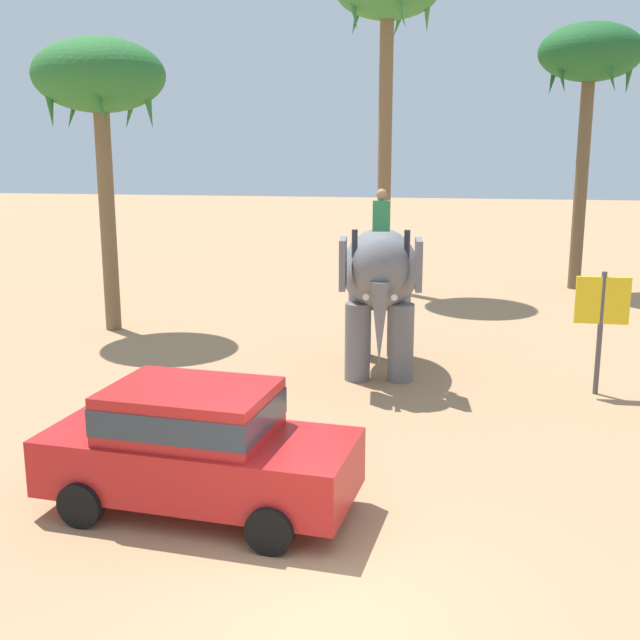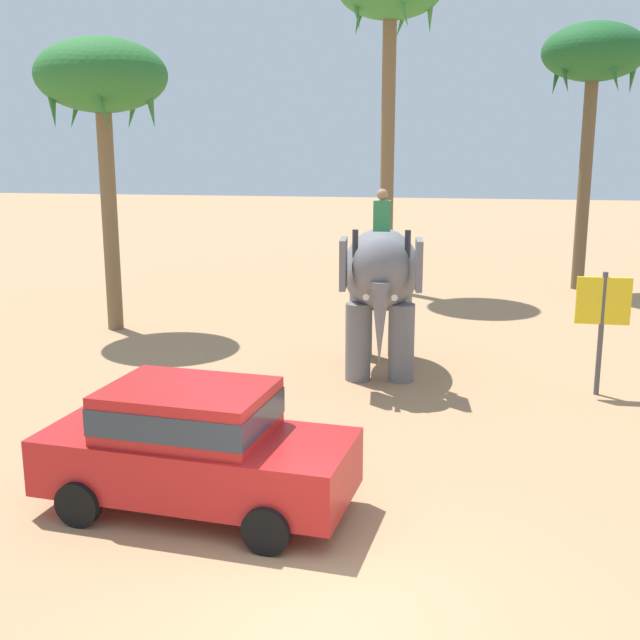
{
  "view_description": "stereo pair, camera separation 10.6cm",
  "coord_description": "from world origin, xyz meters",
  "px_view_note": "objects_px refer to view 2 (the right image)",
  "views": [
    {
      "loc": [
        1.17,
        -7.48,
        4.84
      ],
      "look_at": [
        -1.11,
        6.56,
        1.6
      ],
      "focal_mm": 44.83,
      "sensor_mm": 36.0,
      "label": 1
    },
    {
      "loc": [
        1.27,
        -7.47,
        4.84
      ],
      "look_at": [
        -1.11,
        6.56,
        1.6
      ],
      "focal_mm": 44.83,
      "sensor_mm": 36.0,
      "label": 2
    }
  ],
  "objects_px": {
    "car_sedan_foreground": "(194,443)",
    "signboard_yellow": "(603,309)",
    "palm_tree_near_hut": "(102,83)",
    "palm_tree_left_of_road": "(593,60)",
    "palm_tree_behind_elephant": "(390,3)",
    "elephant_with_mahout": "(381,279)"
  },
  "relations": [
    {
      "from": "palm_tree_left_of_road",
      "to": "palm_tree_near_hut",
      "type": "bearing_deg",
      "value": -147.95
    },
    {
      "from": "elephant_with_mahout",
      "to": "palm_tree_left_of_road",
      "type": "distance_m",
      "value": 13.07
    },
    {
      "from": "palm_tree_behind_elephant",
      "to": "signboard_yellow",
      "type": "distance_m",
      "value": 13.45
    },
    {
      "from": "palm_tree_behind_elephant",
      "to": "signboard_yellow",
      "type": "xyz_separation_m",
      "value": [
        5.01,
        -10.22,
        -7.17
      ]
    },
    {
      "from": "elephant_with_mahout",
      "to": "palm_tree_near_hut",
      "type": "height_order",
      "value": "palm_tree_near_hut"
    },
    {
      "from": "palm_tree_near_hut",
      "to": "signboard_yellow",
      "type": "bearing_deg",
      "value": -17.53
    },
    {
      "from": "car_sedan_foreground",
      "to": "elephant_with_mahout",
      "type": "height_order",
      "value": "elephant_with_mahout"
    },
    {
      "from": "car_sedan_foreground",
      "to": "signboard_yellow",
      "type": "relative_size",
      "value": 1.78
    },
    {
      "from": "signboard_yellow",
      "to": "palm_tree_behind_elephant",
      "type": "bearing_deg",
      "value": 116.1
    },
    {
      "from": "car_sedan_foreground",
      "to": "signboard_yellow",
      "type": "distance_m",
      "value": 8.59
    },
    {
      "from": "palm_tree_behind_elephant",
      "to": "palm_tree_left_of_road",
      "type": "distance_m",
      "value": 6.58
    },
    {
      "from": "palm_tree_behind_elephant",
      "to": "palm_tree_left_of_road",
      "type": "bearing_deg",
      "value": 11.99
    },
    {
      "from": "palm_tree_left_of_road",
      "to": "palm_tree_behind_elephant",
      "type": "bearing_deg",
      "value": -168.01
    },
    {
      "from": "elephant_with_mahout",
      "to": "palm_tree_near_hut",
      "type": "xyz_separation_m",
      "value": [
        -7.14,
        2.7,
        4.17
      ]
    },
    {
      "from": "palm_tree_near_hut",
      "to": "palm_tree_left_of_road",
      "type": "height_order",
      "value": "palm_tree_left_of_road"
    },
    {
      "from": "elephant_with_mahout",
      "to": "palm_tree_behind_elephant",
      "type": "xyz_separation_m",
      "value": [
        -0.71,
        9.31,
        6.86
      ]
    },
    {
      "from": "car_sedan_foreground",
      "to": "palm_tree_left_of_road",
      "type": "bearing_deg",
      "value": 67.35
    },
    {
      "from": "palm_tree_left_of_road",
      "to": "elephant_with_mahout",
      "type": "bearing_deg",
      "value": -117.47
    },
    {
      "from": "car_sedan_foreground",
      "to": "palm_tree_near_hut",
      "type": "relative_size",
      "value": 0.59
    },
    {
      "from": "elephant_with_mahout",
      "to": "signboard_yellow",
      "type": "height_order",
      "value": "elephant_with_mahout"
    },
    {
      "from": "car_sedan_foreground",
      "to": "palm_tree_near_hut",
      "type": "distance_m",
      "value": 12.18
    },
    {
      "from": "palm_tree_left_of_road",
      "to": "signboard_yellow",
      "type": "xyz_separation_m",
      "value": [
        -1.23,
        -11.54,
        -5.52
      ]
    }
  ]
}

